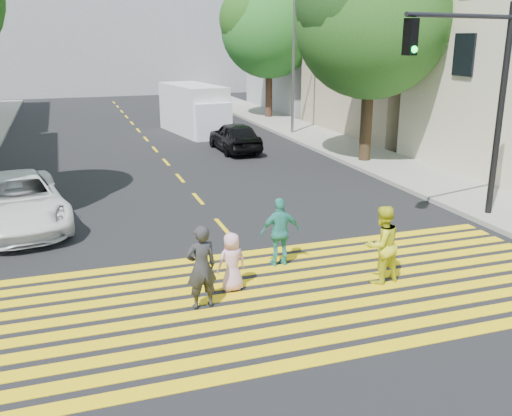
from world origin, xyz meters
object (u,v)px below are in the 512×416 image
tree_right_near (374,11)px  pedestrian_man (201,267)px  tree_right_far (270,24)px  pedestrian_woman (382,245)px  traffic_signal (478,85)px  white_sedan (17,201)px  pedestrian_extra (280,232)px  dark_car_near (235,137)px  white_van (195,111)px  silver_car (178,108)px  pedestrian_child (232,262)px  dark_car_parked (205,107)px

tree_right_near → pedestrian_man: (-9.68, -10.88, -5.23)m
tree_right_far → pedestrian_woman: (-6.49, -24.91, -5.00)m
traffic_signal → white_sedan: bearing=148.3°
pedestrian_extra → traffic_signal: (6.06, 1.19, 3.09)m
dark_car_near → white_van: white_van is taller
pedestrian_woman → silver_car: bearing=-102.6°
pedestrian_child → silver_car: size_ratio=0.31×
pedestrian_child → dark_car_parked: 26.68m
dark_car_near → traffic_signal: traffic_signal is taller
pedestrian_extra → silver_car: size_ratio=0.39×
pedestrian_child → silver_car: bearing=-106.8°
tree_right_far → pedestrian_child: bearing=-111.7°
white_van → traffic_signal: bearing=-87.5°
pedestrian_man → white_sedan: pedestrian_man is taller
white_sedan → white_van: white_van is taller
tree_right_far → pedestrian_extra: 25.24m
dark_car_near → pedestrian_man: bearing=70.1°
pedestrian_man → white_van: size_ratio=0.29×
pedestrian_extra → traffic_signal: traffic_signal is taller
white_van → dark_car_parked: bearing=62.2°
dark_car_near → silver_car: dark_car_near is taller
pedestrian_woman → silver_car: pedestrian_woman is taller
pedestrian_child → pedestrian_extra: pedestrian_extra is taller
tree_right_near → dark_car_near: 8.18m
tree_right_far → dark_car_near: tree_right_far is taller
pedestrian_woman → dark_car_parked: 26.79m
pedestrian_woman → white_sedan: 10.11m
dark_car_near → pedestrian_child: bearing=72.2°
tree_right_near → white_sedan: tree_right_near is taller
pedestrian_child → pedestrian_extra: (1.45, 0.96, 0.18)m
silver_car → dark_car_near: bearing=97.5°
silver_car → white_van: 6.89m
tree_right_near → pedestrian_woman: size_ratio=5.21×
dark_car_near → traffic_signal: size_ratio=0.67×
tree_right_far → white_van: size_ratio=1.50×
tree_right_near → pedestrian_woman: bearing=-117.6°
pedestrian_man → white_van: white_van is taller
pedestrian_man → dark_car_parked: 27.41m
silver_car → white_sedan: bearing=74.1°
white_sedan → dark_car_near: bearing=35.6°
pedestrian_extra → pedestrian_child: bearing=37.2°
dark_car_near → tree_right_near: bearing=136.4°
pedestrian_man → silver_car: pedestrian_man is taller
pedestrian_extra → white_van: size_ratio=0.28×
pedestrian_woman → silver_car: size_ratio=0.42×
pedestrian_extra → dark_car_parked: pedestrian_extra is taller
pedestrian_man → dark_car_parked: (6.59, 26.60, -0.18)m
tree_right_far → traffic_signal: bearing=-95.6°
pedestrian_man → pedestrian_extra: bearing=-152.8°
pedestrian_man → pedestrian_woman: size_ratio=0.99×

